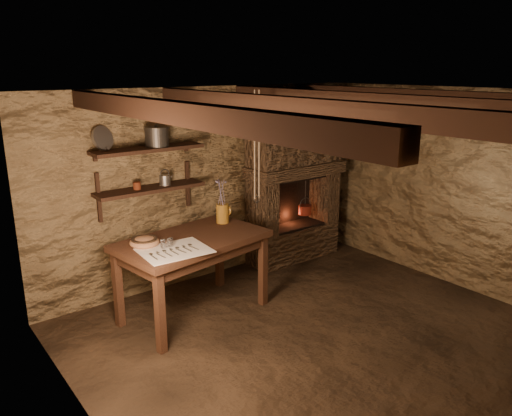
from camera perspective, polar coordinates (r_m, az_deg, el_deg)
floor at (r=5.24m, az=6.89°, el=-14.29°), size 4.50×4.50×0.00m
back_wall at (r=6.28m, az=-5.58°, el=2.68°), size 4.50×0.04×2.40m
left_wall at (r=3.63m, az=-19.06°, el=-8.16°), size 0.04×4.00×2.40m
right_wall at (r=6.50m, az=21.62°, el=2.07°), size 0.04×4.00×2.40m
ceiling at (r=4.54m, az=7.91°, el=12.90°), size 4.50×4.00×0.04m
beam_far_left at (r=3.64m, az=-9.31°, el=10.72°), size 0.14×3.95×0.16m
beam_mid_left at (r=4.21m, az=2.97°, el=11.57°), size 0.14×3.95×0.16m
beam_mid_right at (r=4.92m, az=12.07°, el=11.87°), size 0.14×3.95×0.16m
beam_far_right at (r=5.71m, az=18.77°, el=11.90°), size 0.14×3.95×0.16m
shelf_lower at (r=5.72m, az=-11.97°, el=2.13°), size 1.25×0.30×0.04m
shelf_upper at (r=5.63m, az=-12.24°, el=6.58°), size 1.25×0.30×0.04m
hearth at (r=6.83m, az=4.39°, el=4.01°), size 1.43×0.51×2.30m
work_table at (r=5.45m, az=-7.16°, el=-7.45°), size 1.67×1.11×0.89m
linen_cloth at (r=4.95m, az=-9.29°, el=-4.82°), size 0.68×0.56×0.01m
pewter_cutlery_row at (r=4.93m, az=-9.17°, el=-4.78°), size 0.56×0.24×0.01m
drinking_glasses at (r=5.04m, az=-9.78°, el=-3.87°), size 0.21×0.06×0.08m
stoneware_jug at (r=5.71m, az=-3.84°, el=0.44°), size 0.17×0.16×0.51m
wooden_bowl at (r=5.14m, az=-12.63°, el=-3.84°), size 0.38×0.38×0.11m
iron_stockpot at (r=5.67m, az=-11.27°, el=7.90°), size 0.35×0.35×0.20m
tin_pan at (r=5.53m, az=-17.14°, el=7.65°), size 0.29×0.21×0.26m
small_kettle at (r=5.78m, az=-10.36°, el=3.17°), size 0.20×0.18×0.18m
rusty_tin at (r=5.64m, az=-13.45°, el=2.49°), size 0.08×0.08×0.08m
red_pot at (r=7.03m, az=5.62°, el=-0.13°), size 0.23×0.23×0.54m
hanging_ropes at (r=5.42m, az=0.10°, el=7.13°), size 0.08×0.08×1.20m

